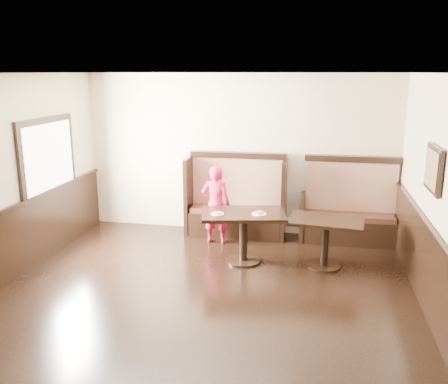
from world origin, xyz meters
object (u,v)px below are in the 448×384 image
(table_neighbor, at_px, (325,231))
(table_main, at_px, (244,224))
(child, at_px, (216,205))
(booth_neighbor, at_px, (350,214))
(booth_main, at_px, (236,205))

(table_neighbor, bearing_deg, table_main, -171.53)
(child, bearing_deg, booth_neighbor, -165.71)
(table_main, height_order, child, child)
(booth_main, distance_m, table_main, 1.30)
(booth_neighbor, relative_size, child, 1.24)
(booth_main, bearing_deg, table_main, -75.58)
(booth_neighbor, bearing_deg, table_main, -142.32)
(booth_main, xyz_separation_m, table_neighbor, (1.53, -1.22, 0.03))
(booth_neighbor, bearing_deg, table_neighbor, -108.93)
(booth_main, bearing_deg, table_neighbor, -38.65)
(booth_main, height_order, child, booth_main)
(booth_neighbor, bearing_deg, child, -166.85)
(booth_main, bearing_deg, booth_neighbor, -0.05)
(booth_neighbor, distance_m, child, 2.27)
(table_neighbor, xyz_separation_m, child, (-1.79, 0.71, 0.11))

